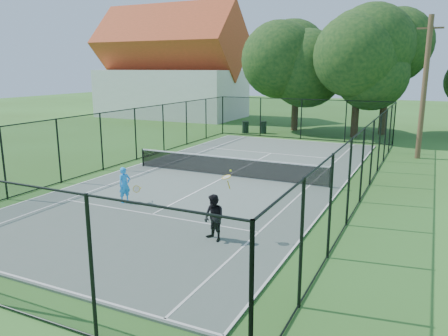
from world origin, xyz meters
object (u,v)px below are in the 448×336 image
at_px(trash_bin_right, 263,127).
at_px(player_black, 214,218).
at_px(player_blue, 125,185).
at_px(utility_pole, 424,88).
at_px(trash_bin_left, 245,127).
at_px(tennis_net, 227,165).

distance_m(trash_bin_right, player_black, 23.06).
distance_m(trash_bin_right, player_blue, 20.18).
bearing_deg(utility_pole, player_blue, -124.48).
distance_m(trash_bin_left, trash_bin_right, 1.45).
bearing_deg(trash_bin_left, utility_pole, -20.88).
xyz_separation_m(trash_bin_left, player_black, (8.03, -21.60, 0.29)).
height_order(utility_pole, player_black, utility_pole).
distance_m(trash_bin_left, player_black, 23.05).
bearing_deg(trash_bin_right, utility_pole, -24.98).
xyz_separation_m(tennis_net, trash_bin_left, (-4.93, 14.02, -0.08)).
height_order(trash_bin_right, utility_pole, utility_pole).
distance_m(trash_bin_left, utility_pole, 14.54).
relative_size(utility_pole, player_black, 3.72).
relative_size(trash_bin_right, player_blue, 0.71).
xyz_separation_m(trash_bin_right, player_blue, (1.76, -20.10, 0.26)).
bearing_deg(trash_bin_right, player_black, -73.20).
height_order(trash_bin_left, player_blue, player_blue).
distance_m(tennis_net, trash_bin_right, 14.92).
bearing_deg(tennis_net, player_black, -67.72).
distance_m(tennis_net, utility_pole, 12.70).
relative_size(tennis_net, trash_bin_right, 10.17).
bearing_deg(player_blue, trash_bin_left, 99.04).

